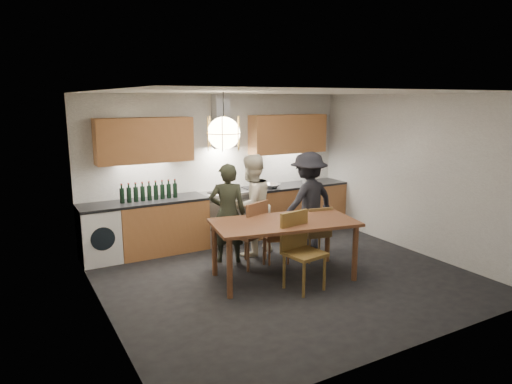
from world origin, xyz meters
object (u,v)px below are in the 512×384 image
person_mid (251,205)px  mixing_bowl (271,186)px  person_left (228,213)px  dining_table (284,228)px  stock_pot (307,180)px  chair_back_left (252,230)px  person_right (308,201)px  wine_bottles (149,191)px  chair_front (300,245)px

person_mid → mixing_bowl: 1.13m
person_left → dining_table: bearing=135.5°
person_mid → stock_pot: size_ratio=9.42×
mixing_bowl → person_mid: bearing=-137.8°
chair_back_left → person_right: (1.28, 0.33, 0.24)m
person_left → wine_bottles: (-0.93, 0.97, 0.27)m
person_left → mixing_bowl: size_ratio=4.88×
chair_front → person_left: 1.45m
person_right → stock_pot: size_ratio=9.44×
person_mid → wine_bottles: 1.67m
wine_bottles → mixing_bowl: bearing=-2.1°
person_left → stock_pot: bearing=-132.7°
wine_bottles → stock_pot: bearing=-0.9°
wine_bottles → person_left: bearing=-46.0°
chair_front → person_right: size_ratio=0.63×
person_mid → wine_bottles: (-1.42, 0.84, 0.23)m
dining_table → mixing_bowl: bearing=74.4°
chair_front → wine_bottles: (-1.33, 2.35, 0.46)m
person_left → person_right: size_ratio=0.94×
chair_front → wine_bottles: size_ratio=1.09×
chair_front → stock_pot: size_ratio=5.92×
mixing_bowl → stock_pot: 0.84m
person_mid → chair_front: bearing=70.2°
chair_front → person_left: bearing=97.3°
dining_table → person_right: bearing=51.2°
chair_back_left → stock_pot: 2.39m
person_left → person_right: 1.48m
dining_table → stock_pot: (1.77, 1.92, 0.22)m
person_mid → person_right: bearing=152.0°
dining_table → person_left: size_ratio=1.37×
chair_front → wine_bottles: bearing=110.8°
wine_bottles → person_mid: bearing=-30.5°
dining_table → chair_back_left: (-0.19, 0.60, -0.16)m
dining_table → person_mid: size_ratio=1.30×
chair_front → person_mid: size_ratio=0.63×
dining_table → wine_bottles: (-1.33, 1.97, 0.31)m
person_mid → stock_pot: bearing=-171.1°
chair_back_left → person_mid: size_ratio=0.62×
person_mid → stock_pot: 1.85m
person_left → person_right: bearing=-158.6°
person_right → mixing_bowl: 0.98m
dining_table → mixing_bowl: size_ratio=6.70×
chair_front → person_mid: 1.53m
chair_back_left → wine_bottles: 1.84m
person_left → mixing_bowl: (1.32, 0.89, 0.16)m
person_right → wine_bottles: (-2.41, 1.04, 0.23)m
person_mid → mixing_bowl: size_ratio=5.16×
person_mid → person_right: person_right is taller
mixing_bowl → wine_bottles: bearing=177.9°
person_mid → wine_bottles: size_ratio=1.74×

